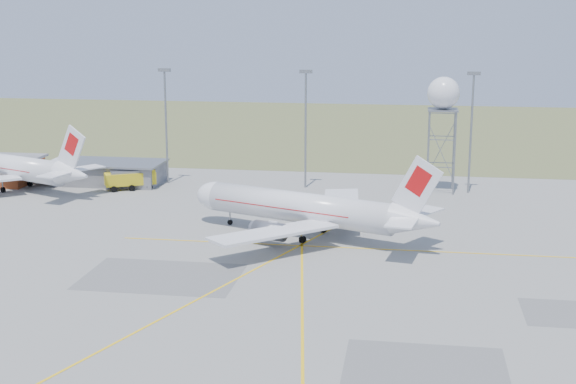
% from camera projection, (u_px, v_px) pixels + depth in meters
% --- Properties ---
extents(ground, '(400.00, 400.00, 0.00)m').
position_uv_depth(ground, '(317.00, 337.00, 75.55)').
color(ground, gray).
rests_on(ground, ground).
extents(grass_strip, '(400.00, 120.00, 0.03)m').
position_uv_depth(grass_strip, '(380.00, 130.00, 210.55)').
color(grass_strip, '#556034').
rests_on(grass_strip, ground).
extents(building_grey, '(19.00, 10.00, 3.90)m').
position_uv_depth(building_grey, '(111.00, 173.00, 143.60)').
color(building_grey, gray).
rests_on(building_grey, ground).
extents(mast_a, '(2.20, 0.50, 20.50)m').
position_uv_depth(mast_a, '(166.00, 116.00, 141.83)').
color(mast_a, gray).
rests_on(mast_a, ground).
extents(mast_b, '(2.20, 0.50, 20.50)m').
position_uv_depth(mast_b, '(306.00, 119.00, 138.07)').
color(mast_b, gray).
rests_on(mast_b, ground).
extents(mast_c, '(2.20, 0.50, 20.50)m').
position_uv_depth(mast_c, '(472.00, 122.00, 133.86)').
color(mast_c, gray).
rests_on(mast_c, ground).
extents(airliner_main, '(35.99, 33.76, 12.68)m').
position_uv_depth(airliner_main, '(304.00, 209.00, 108.98)').
color(airliner_main, white).
rests_on(airliner_main, ground).
extents(airliner_far, '(34.59, 32.27, 12.34)m').
position_uv_depth(airliner_far, '(10.00, 167.00, 139.03)').
color(airliner_far, white).
rests_on(airliner_far, ground).
extents(radar_tower, '(5.41, 5.41, 19.58)m').
position_uv_depth(radar_tower, '(442.00, 128.00, 135.06)').
color(radar_tower, gray).
rests_on(radar_tower, ground).
extents(fire_truck, '(8.94, 6.56, 3.44)m').
position_uv_depth(fire_truck, '(132.00, 180.00, 138.92)').
color(fire_truck, gold).
rests_on(fire_truck, ground).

